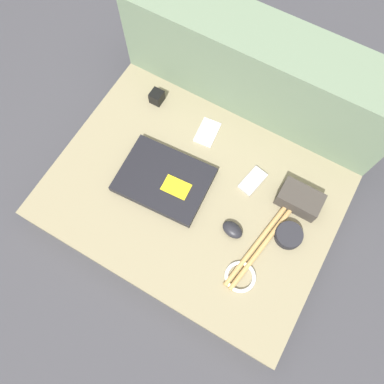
% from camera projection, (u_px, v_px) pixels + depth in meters
% --- Properties ---
extents(ground_plane, '(8.00, 8.00, 0.00)m').
position_uv_depth(ground_plane, '(192.00, 205.00, 1.37)').
color(ground_plane, '#38383D').
extents(couch_seat, '(0.95, 0.70, 0.11)m').
position_uv_depth(couch_seat, '(192.00, 200.00, 1.31)').
color(couch_seat, '#847A5B').
rests_on(couch_seat, ground_plane).
extents(couch_backrest, '(0.95, 0.20, 0.43)m').
position_uv_depth(couch_backrest, '(256.00, 79.00, 1.30)').
color(couch_backrest, '#60755B').
rests_on(couch_backrest, ground_plane).
extents(laptop, '(0.31, 0.24, 0.03)m').
position_uv_depth(laptop, '(164.00, 180.00, 1.26)').
color(laptop, black).
rests_on(laptop, couch_seat).
extents(computer_mouse, '(0.08, 0.06, 0.03)m').
position_uv_depth(computer_mouse, '(232.00, 230.00, 1.20)').
color(computer_mouse, black).
rests_on(computer_mouse, couch_seat).
extents(speaker_puck, '(0.09, 0.09, 0.03)m').
position_uv_depth(speaker_puck, '(289.00, 235.00, 1.20)').
color(speaker_puck, black).
rests_on(speaker_puck, couch_seat).
extents(phone_silver, '(0.07, 0.11, 0.01)m').
position_uv_depth(phone_silver, '(253.00, 181.00, 1.27)').
color(phone_silver, '#B7B7BC').
rests_on(phone_silver, couch_seat).
extents(phone_black, '(0.08, 0.11, 0.01)m').
position_uv_depth(phone_black, '(207.00, 132.00, 1.34)').
color(phone_black, silver).
rests_on(phone_black, couch_seat).
extents(camera_pouch, '(0.14, 0.08, 0.07)m').
position_uv_depth(camera_pouch, '(300.00, 199.00, 1.22)').
color(camera_pouch, '#38332D').
rests_on(camera_pouch, couch_seat).
extents(charger_brick, '(0.04, 0.05, 0.05)m').
position_uv_depth(charger_brick, '(157.00, 97.00, 1.37)').
color(charger_brick, black).
rests_on(charger_brick, couch_seat).
extents(cable_coil, '(0.10, 0.10, 0.01)m').
position_uv_depth(cable_coil, '(240.00, 277.00, 1.16)').
color(cable_coil, white).
rests_on(cable_coil, couch_seat).
extents(drumstick_pair, '(0.09, 0.37, 0.02)m').
position_uv_depth(drumstick_pair, '(262.00, 242.00, 1.20)').
color(drumstick_pair, tan).
rests_on(drumstick_pair, couch_seat).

